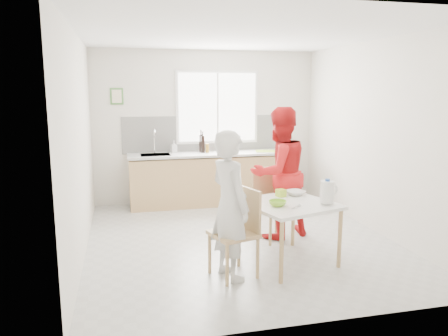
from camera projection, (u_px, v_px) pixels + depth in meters
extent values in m
plane|color=#B7B7B2|center=(239.00, 239.00, 5.95)|extent=(4.50, 4.50, 0.00)
plane|color=silver|center=(206.00, 127.00, 7.87)|extent=(4.00, 0.00, 4.00)
plane|color=silver|center=(312.00, 172.00, 3.56)|extent=(4.00, 0.00, 4.00)
plane|color=silver|center=(80.00, 145.00, 5.26)|extent=(0.00, 4.50, 4.50)
plane|color=silver|center=(376.00, 137.00, 6.17)|extent=(0.00, 4.50, 4.50)
plane|color=white|center=(240.00, 34.00, 5.47)|extent=(4.50, 4.50, 0.00)
cube|color=white|center=(217.00, 107.00, 7.84)|extent=(1.50, 0.03, 1.30)
cube|color=white|center=(218.00, 107.00, 7.82)|extent=(1.40, 0.02, 1.20)
cube|color=white|center=(218.00, 107.00, 7.81)|extent=(0.03, 0.03, 1.20)
cube|color=white|center=(207.00, 134.00, 7.88)|extent=(3.00, 0.02, 0.65)
cube|color=#47813A|center=(117.00, 96.00, 7.40)|extent=(0.22, 0.02, 0.28)
cube|color=beige|center=(117.00, 96.00, 7.39)|extent=(0.16, 0.01, 0.22)
cube|color=tan|center=(210.00, 180.00, 7.74)|extent=(2.80, 0.60, 0.86)
cube|color=#3F3326|center=(210.00, 201.00, 7.81)|extent=(2.80, 0.54, 0.10)
cube|color=silver|center=(210.00, 154.00, 7.66)|extent=(2.84, 0.64, 0.04)
cube|color=#A5A5AA|center=(155.00, 155.00, 7.44)|extent=(0.50, 0.40, 0.03)
cylinder|color=silver|center=(154.00, 143.00, 7.56)|extent=(0.02, 0.02, 0.36)
torus|color=silver|center=(154.00, 133.00, 7.46)|extent=(0.02, 0.18, 0.18)
cube|color=white|center=(289.00, 204.00, 5.04)|extent=(1.18, 1.18, 0.04)
cylinder|color=tan|center=(281.00, 253.00, 4.55)|extent=(0.05, 0.05, 0.67)
cylinder|color=tan|center=(239.00, 231.00, 5.25)|extent=(0.05, 0.05, 0.67)
cylinder|color=tan|center=(340.00, 239.00, 4.96)|extent=(0.05, 0.05, 0.67)
cylinder|color=tan|center=(293.00, 221.00, 5.66)|extent=(0.05, 0.05, 0.67)
cube|color=tan|center=(233.00, 234.00, 4.71)|extent=(0.55, 0.55, 0.04)
cube|color=tan|center=(249.00, 209.00, 4.76)|extent=(0.15, 0.41, 0.47)
cylinder|color=tan|center=(210.00, 254.00, 4.82)|extent=(0.04, 0.04, 0.45)
cylinder|color=tan|center=(227.00, 265.00, 4.50)|extent=(0.04, 0.04, 0.45)
cylinder|color=tan|center=(239.00, 247.00, 5.01)|extent=(0.04, 0.04, 0.45)
cylinder|color=tan|center=(258.00, 258.00, 4.69)|extent=(0.04, 0.04, 0.45)
cube|color=tan|center=(274.00, 205.00, 5.89)|extent=(0.56, 0.56, 0.04)
cube|color=tan|center=(265.00, 184.00, 6.02)|extent=(0.42, 0.15, 0.47)
cylinder|color=tan|center=(270.00, 229.00, 5.68)|extent=(0.04, 0.04, 0.46)
cylinder|color=tan|center=(293.00, 224.00, 5.87)|extent=(0.04, 0.04, 0.46)
cylinder|color=tan|center=(254.00, 221.00, 6.00)|extent=(0.04, 0.04, 0.46)
cylinder|color=tan|center=(276.00, 217.00, 6.19)|extent=(0.04, 0.04, 0.46)
imported|color=silver|center=(230.00, 205.00, 4.63)|extent=(0.54, 0.67, 1.60)
imported|color=red|center=(279.00, 173.00, 5.93)|extent=(1.03, 0.90, 1.79)
imported|color=#88CA2E|center=(278.00, 203.00, 4.89)|extent=(0.24, 0.24, 0.06)
imported|color=white|center=(295.00, 193.00, 5.39)|extent=(0.29, 0.29, 0.06)
cylinder|color=white|center=(327.00, 192.00, 4.93)|extent=(0.16, 0.16, 0.25)
cylinder|color=blue|center=(328.00, 180.00, 4.91)|extent=(0.05, 0.05, 0.03)
torus|color=white|center=(333.00, 190.00, 4.95)|extent=(0.12, 0.06, 0.12)
cube|color=#ADD631|center=(281.00, 193.00, 5.32)|extent=(0.12, 0.12, 0.09)
cylinder|color=#A5A5AA|center=(296.00, 207.00, 4.81)|extent=(0.14, 0.11, 0.01)
cube|color=#A1CF2F|center=(265.00, 151.00, 7.82)|extent=(0.40, 0.33, 0.01)
cylinder|color=black|center=(201.00, 143.00, 7.70)|extent=(0.07, 0.07, 0.32)
cylinder|color=black|center=(203.00, 144.00, 7.64)|extent=(0.07, 0.07, 0.30)
cylinder|color=olive|center=(207.00, 148.00, 7.65)|extent=(0.06, 0.06, 0.16)
imported|color=#999999|center=(174.00, 147.00, 7.66)|extent=(0.11, 0.11, 0.21)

